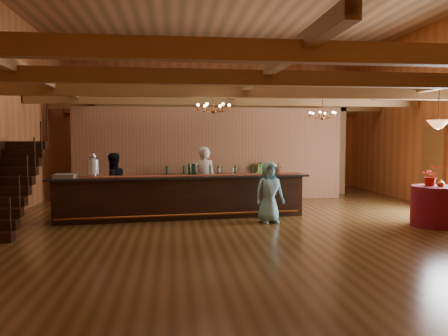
{
  "coord_description": "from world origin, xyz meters",
  "views": [
    {
      "loc": [
        -1.75,
        -11.09,
        2.09
      ],
      "look_at": [
        -0.39,
        0.47,
        1.28
      ],
      "focal_mm": 35.0,
      "sensor_mm": 36.0,
      "label": 1
    }
  ],
  "objects": [
    {
      "name": "backroom_boxes",
      "position": [
        -0.29,
        5.5,
        0.53
      ],
      "size": [
        4.1,
        0.6,
        1.1
      ],
      "color": "black",
      "rests_on": "floor"
    },
    {
      "name": "floor",
      "position": [
        0.0,
        0.0,
        0.0
      ],
      "size": [
        14.0,
        14.0,
        0.0
      ],
      "primitive_type": "plane",
      "color": "brown",
      "rests_on": "ground"
    },
    {
      "name": "guest",
      "position": [
        0.6,
        -0.65,
        0.75
      ],
      "size": [
        0.82,
        0.63,
        1.51
      ],
      "primitive_type": "imported",
      "rotation": [
        0.0,
        0.0,
        0.21
      ],
      "color": "#76B7C4",
      "rests_on": "floor"
    },
    {
      "name": "support_posts",
      "position": [
        0.0,
        -0.5,
        1.6
      ],
      "size": [
        9.2,
        10.2,
        3.2
      ],
      "color": "brown",
      "rests_on": "floor"
    },
    {
      "name": "chandelier_left",
      "position": [
        -0.75,
        -0.46,
        2.83
      ],
      "size": [
        0.8,
        0.8,
        0.53
      ],
      "color": "#A25C29",
      "rests_on": "beam_grid"
    },
    {
      "name": "bar_bottle_1",
      "position": [
        -1.22,
        0.34,
        1.26
      ],
      "size": [
        0.07,
        0.07,
        0.3
      ],
      "primitive_type": "cylinder",
      "color": "black",
      "rests_on": "tasting_bar"
    },
    {
      "name": "bar_bottle_2",
      "position": [
        -1.18,
        0.35,
        1.26
      ],
      "size": [
        0.07,
        0.07,
        0.3
      ],
      "primitive_type": "cylinder",
      "color": "black",
      "rests_on": "tasting_bar"
    },
    {
      "name": "backbar_shelf",
      "position": [
        -0.55,
        3.1,
        0.45
      ],
      "size": [
        3.23,
        0.71,
        0.9
      ],
      "primitive_type": "cube",
      "rotation": [
        0.0,
        0.0,
        -0.07
      ],
      "color": "black",
      "rests_on": "floor"
    },
    {
      "name": "pendant_lamp",
      "position": [
        4.41,
        -1.53,
        2.4
      ],
      "size": [
        0.52,
        0.52,
        0.9
      ],
      "color": "#A25C29",
      "rests_on": "beam_grid"
    },
    {
      "name": "staircase",
      "position": [
        -5.45,
        -0.74,
        1.0
      ],
      "size": [
        1.0,
        2.8,
        2.0
      ],
      "color": "black",
      "rests_on": "floor"
    },
    {
      "name": "ceiling",
      "position": [
        0.0,
        0.0,
        5.5
      ],
      "size": [
        14.0,
        14.0,
        0.0
      ],
      "primitive_type": "plane",
      "rotation": [
        3.14,
        0.0,
        0.0
      ],
      "color": "#A06A47",
      "rests_on": "wall_back"
    },
    {
      "name": "chandelier_right",
      "position": [
        2.64,
        1.39,
        2.77
      ],
      "size": [
        0.8,
        0.8,
        0.59
      ],
      "color": "#A25C29",
      "rests_on": "beam_grid"
    },
    {
      "name": "bartender",
      "position": [
        -0.91,
        0.89,
        0.92
      ],
      "size": [
        0.68,
        0.45,
        1.84
      ],
      "primitive_type": "imported",
      "rotation": [
        0.0,
        0.0,
        3.13
      ],
      "color": "silver",
      "rests_on": "floor"
    },
    {
      "name": "beam_grid",
      "position": [
        0.0,
        0.51,
        3.24
      ],
      "size": [
        11.9,
        13.9,
        0.39
      ],
      "color": "brown",
      "rests_on": "wall_left"
    },
    {
      "name": "bar_bottle_0",
      "position": [
        -1.32,
        0.33,
        1.26
      ],
      "size": [
        0.07,
        0.07,
        0.3
      ],
      "primitive_type": "cylinder",
      "color": "black",
      "rests_on": "tasting_bar"
    },
    {
      "name": "staff_second",
      "position": [
        -3.38,
        0.98,
        0.84
      ],
      "size": [
        1.03,
        0.99,
        1.68
      ],
      "primitive_type": "imported",
      "rotation": [
        0.0,
        0.0,
        3.75
      ],
      "color": "black",
      "rests_on": "floor"
    },
    {
      "name": "glass_rack_tray",
      "position": [
        -4.35,
        -0.14,
        1.16
      ],
      "size": [
        0.5,
        0.5,
        0.1
      ],
      "primitive_type": "cube",
      "color": "gray",
      "rests_on": "tasting_bar"
    },
    {
      "name": "beverage_dispenser",
      "position": [
        -3.72,
        0.03,
        1.4
      ],
      "size": [
        0.26,
        0.26,
        0.6
      ],
      "color": "silver",
      "rests_on": "tasting_bar"
    },
    {
      "name": "tasting_bar",
      "position": [
        -1.51,
        0.19,
        0.56
      ],
      "size": [
        6.7,
        1.46,
        1.12
      ],
      "rotation": [
        0.0,
        0.0,
        0.09
      ],
      "color": "black",
      "rests_on": "floor"
    },
    {
      "name": "window_right_back",
      "position": [
        5.95,
        1.0,
        1.55
      ],
      "size": [
        0.12,
        1.05,
        1.75
      ],
      "primitive_type": "cube",
      "color": "white",
      "rests_on": "wall_right"
    },
    {
      "name": "round_table",
      "position": [
        4.41,
        -1.53,
        0.48
      ],
      "size": [
        1.1,
        1.1,
        0.95
      ],
      "primitive_type": "cylinder",
      "color": "maroon",
      "rests_on": "floor"
    },
    {
      "name": "table_flowers",
      "position": [
        4.34,
        -1.42,
        1.19
      ],
      "size": [
        0.53,
        0.5,
        0.48
      ],
      "primitive_type": "imported",
      "rotation": [
        0.0,
        0.0,
        -0.35
      ],
      "color": "#B7130B",
      "rests_on": "round_table"
    },
    {
      "name": "table_vase",
      "position": [
        4.45,
        -1.63,
        1.09
      ],
      "size": [
        0.17,
        0.17,
        0.28
      ],
      "primitive_type": "imported",
      "rotation": [
        0.0,
        0.0,
        0.26
      ],
      "color": "#A25C29",
      "rests_on": "round_table"
    },
    {
      "name": "floor_plant",
      "position": [
        1.13,
        3.42,
        0.64
      ],
      "size": [
        0.74,
        0.61,
        1.27
      ],
      "primitive_type": "imported",
      "rotation": [
        0.0,
        0.0,
        0.07
      ],
      "color": "#33681F",
      "rests_on": "floor"
    },
    {
      "name": "wall_front",
      "position": [
        0.0,
        -7.0,
        2.75
      ],
      "size": [
        12.0,
        0.1,
        5.5
      ],
      "primitive_type": "cube",
      "color": "#BE6837",
      "rests_on": "floor"
    },
    {
      "name": "wall_back",
      "position": [
        0.0,
        7.0,
        2.75
      ],
      "size": [
        12.0,
        0.1,
        5.5
      ],
      "primitive_type": "cube",
      "color": "#BE6837",
      "rests_on": "floor"
    },
    {
      "name": "partition_wall",
      "position": [
        -0.5,
        3.5,
        1.55
      ],
      "size": [
        9.0,
        0.18,
        3.1
      ],
      "primitive_type": "cube",
      "color": "brown",
      "rests_on": "floor"
    },
    {
      "name": "raffle_drum",
      "position": [
        0.94,
        0.37,
        1.28
      ],
      "size": [
        0.34,
        0.24,
        0.3
      ],
      "color": "brown",
      "rests_on": "tasting_bar"
    }
  ]
}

